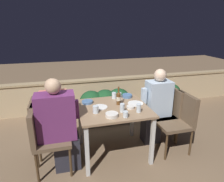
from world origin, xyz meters
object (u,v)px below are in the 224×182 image
chair_left_near (44,134)px  chair_right_far (167,109)px  person_coral_top (58,119)px  potted_plant (171,99)px  chair_left_far (43,124)px  person_blue_shirt (156,106)px  beer_bottle (119,98)px  chair_right_near (179,117)px  person_purple_stripe (60,126)px

chair_left_near → chair_right_far: bearing=9.0°
person_coral_top → potted_plant: 2.23m
chair_left_far → person_blue_shirt: size_ratio=0.73×
beer_bottle → chair_right_far: bearing=4.6°
chair_left_far → person_blue_shirt: (1.71, 0.02, 0.07)m
chair_right_near → beer_bottle: size_ratio=3.34×
person_coral_top → potted_plant: person_coral_top is taller
chair_right_near → person_coral_top: bearing=170.7°
person_blue_shirt → chair_left_near: bearing=-169.9°
chair_left_near → person_coral_top: (0.18, 0.28, 0.06)m
chair_right_near → chair_right_far: same height
person_purple_stripe → person_coral_top: 0.28m
person_purple_stripe → chair_right_near: 1.72m
chair_left_near → chair_right_near: bearing=-0.2°
person_coral_top → person_blue_shirt: bearing=0.8°
chair_left_far → potted_plant: 2.43m
person_purple_stripe → beer_bottle: (0.84, 0.23, 0.22)m
chair_left_near → person_coral_top: size_ratio=0.75×
chair_right_far → potted_plant: 0.74m
person_coral_top → chair_left_near: bearing=-122.9°
person_purple_stripe → beer_bottle: size_ratio=4.71×
chair_right_near → potted_plant: size_ratio=1.17×
person_coral_top → person_blue_shirt: (1.51, 0.02, 0.02)m
person_purple_stripe → person_coral_top: bearing=94.6°
beer_bottle → potted_plant: bearing=27.4°
person_blue_shirt → beer_bottle: bearing=-173.9°
chair_right_far → chair_left_far: bearing=-179.4°
chair_left_far → beer_bottle: 1.12m
beer_bottle → potted_plant: (1.27, 0.66, -0.38)m
chair_left_near → chair_right_far: (1.89, 0.30, 0.00)m
person_coral_top → person_blue_shirt: person_blue_shirt is taller
chair_left_far → beer_bottle: (1.07, -0.05, 0.30)m
person_blue_shirt → person_coral_top: bearing=-179.2°
chair_left_near → person_blue_shirt: bearing=10.1°
person_purple_stripe → chair_right_far: bearing=10.1°
chair_left_near → person_blue_shirt: person_blue_shirt is taller
person_purple_stripe → potted_plant: bearing=22.8°
chair_left_far → chair_right_near: size_ratio=1.00×
person_purple_stripe → person_coral_top: size_ratio=1.06×
potted_plant → person_coral_top: bearing=-164.0°
beer_bottle → potted_plant: size_ratio=0.35×
beer_bottle → person_coral_top: bearing=176.9°
chair_left_far → person_coral_top: (0.21, -0.00, 0.06)m
beer_bottle → chair_left_near: bearing=-167.5°
person_coral_top → beer_bottle: (0.87, -0.05, 0.25)m
chair_right_near → beer_bottle: (-0.88, 0.24, 0.30)m
chair_left_near → beer_bottle: size_ratio=3.34×
person_blue_shirt → chair_right_near: bearing=-52.3°
chair_left_near → person_blue_shirt: 1.72m
person_purple_stripe → chair_right_near: size_ratio=1.41×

